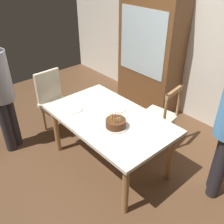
{
  "coord_description": "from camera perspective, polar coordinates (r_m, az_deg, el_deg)",
  "views": [
    {
      "loc": [
        1.92,
        -1.64,
        2.41
      ],
      "look_at": [
        0.05,
        0.0,
        0.84
      ],
      "focal_mm": 40.49,
      "sensor_mm": 36.0,
      "label": 1
    }
  ],
  "objects": [
    {
      "name": "fork_near_celebrant",
      "position": [
        3.33,
        -10.31,
        1.63
      ],
      "size": [
        0.18,
        0.02,
        0.01
      ],
      "primitive_type": "cube",
      "rotation": [
        0.0,
        0.0,
        0.04
      ],
      "color": "silver",
      "rests_on": "dining_table"
    },
    {
      "name": "ground",
      "position": [
        3.49,
        -0.55,
        -11.36
      ],
      "size": [
        6.4,
        6.4,
        0.0
      ],
      "primitive_type": "plane",
      "color": "brown"
    },
    {
      "name": "fork_near_guest",
      "position": [
        2.73,
        0.45,
        -5.41
      ],
      "size": [
        0.18,
        0.02,
        0.01
      ],
      "primitive_type": "cube",
      "rotation": [
        0.0,
        0.0,
        -0.04
      ],
      "color": "silver",
      "rests_on": "dining_table"
    },
    {
      "name": "back_wall",
      "position": [
        4.13,
        19.86,
        14.92
      ],
      "size": [
        6.4,
        0.1,
        2.6
      ],
      "primitive_type": "cube",
      "color": "silver",
      "rests_on": "ground"
    },
    {
      "name": "fork_far_side",
      "position": [
        3.3,
        -0.41,
        1.95
      ],
      "size": [
        0.18,
        0.03,
        0.01
      ],
      "primitive_type": "cube",
      "rotation": [
        0.0,
        0.0,
        -0.08
      ],
      "color": "silver",
      "rests_on": "dining_table"
    },
    {
      "name": "dining_table",
      "position": [
        3.08,
        -0.61,
        -2.6
      ],
      "size": [
        1.57,
        0.94,
        0.74
      ],
      "color": "silver",
      "rests_on": "ground"
    },
    {
      "name": "china_cabinet",
      "position": [
        4.41,
        8.55,
        12.7
      ],
      "size": [
        1.1,
        0.45,
        1.9
      ],
      "color": "brown",
      "rests_on": "ground"
    },
    {
      "name": "chair_upholstered",
      "position": [
        3.93,
        -13.06,
        2.88
      ],
      "size": [
        0.46,
        0.45,
        0.95
      ],
      "color": "beige",
      "rests_on": "ground"
    },
    {
      "name": "plate_far_side",
      "position": [
        3.19,
        1.34,
        0.85
      ],
      "size": [
        0.22,
        0.22,
        0.01
      ],
      "primitive_type": "cylinder",
      "color": "white",
      "rests_on": "dining_table"
    },
    {
      "name": "birthday_cake",
      "position": [
        2.84,
        0.85,
        -2.63
      ],
      "size": [
        0.28,
        0.28,
        0.17
      ],
      "color": "silver",
      "rests_on": "dining_table"
    },
    {
      "name": "person_celebrant",
      "position": [
        3.54,
        -23.85,
        4.47
      ],
      "size": [
        0.32,
        0.32,
        1.61
      ],
      "color": "#262328",
      "rests_on": "ground"
    },
    {
      "name": "chair_spindle_back",
      "position": [
        3.59,
        10.61,
        -1.22
      ],
      "size": [
        0.5,
        0.5,
        0.95
      ],
      "color": "beige",
      "rests_on": "ground"
    },
    {
      "name": "plate_near_celebrant",
      "position": [
        3.21,
        -8.53,
        0.69
      ],
      "size": [
        0.22,
        0.22,
        0.01
      ],
      "primitive_type": "cylinder",
      "color": "white",
      "rests_on": "dining_table"
    }
  ]
}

